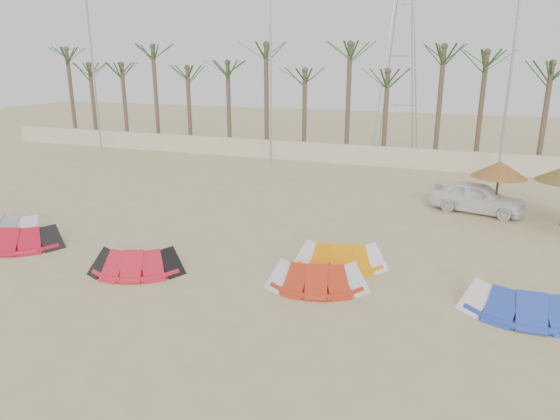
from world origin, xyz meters
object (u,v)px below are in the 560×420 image
at_px(kite_orange, 343,253).
at_px(kite_blue, 528,299).
at_px(kite_grey, 11,220).
at_px(kite_red_mid, 141,259).
at_px(kite_red_right, 320,273).
at_px(car, 477,197).
at_px(kite_red_left, 21,235).
at_px(parasol_left, 500,169).

xyz_separation_m(kite_orange, kite_blue, (5.51, -1.54, 0.00)).
height_order(kite_grey, kite_red_mid, same).
xyz_separation_m(kite_red_right, kite_blue, (5.74, 0.35, 0.00)).
bearing_deg(car, kite_red_mid, 150.86).
relative_size(kite_grey, kite_red_right, 1.08).
relative_size(kite_red_left, kite_blue, 1.11).
xyz_separation_m(kite_red_right, kite_orange, (0.24, 1.89, 0.00)).
bearing_deg(kite_orange, kite_red_left, -167.74).
relative_size(parasol_left, car, 0.60).
bearing_deg(kite_grey, kite_blue, -0.77).
height_order(parasol_left, car, parasol_left).
distance_m(kite_red_left, car, 19.03).
xyz_separation_m(kite_red_left, kite_blue, (17.06, 0.97, -0.00)).
bearing_deg(kite_grey, kite_red_mid, -11.92).
bearing_deg(parasol_left, kite_grey, -153.08).
relative_size(kite_red_right, parasol_left, 1.32).
height_order(kite_red_left, kite_red_right, same).
bearing_deg(parasol_left, kite_red_mid, -135.13).
height_order(kite_grey, car, car).
distance_m(kite_grey, kite_red_right, 13.20).
bearing_deg(kite_blue, kite_grey, 179.23).
bearing_deg(kite_orange, car, 62.84).
height_order(kite_red_mid, parasol_left, parasol_left).
distance_m(kite_blue, car, 9.80).
xyz_separation_m(kite_red_mid, parasol_left, (10.95, 10.90, 1.65)).
bearing_deg(kite_red_left, kite_grey, 146.83).
relative_size(kite_red_mid, kite_blue, 0.99).
xyz_separation_m(kite_grey, kite_blue, (18.93, -0.25, -0.00)).
relative_size(kite_blue, parasol_left, 1.39).
bearing_deg(kite_red_left, kite_red_right, 3.14).
bearing_deg(kite_red_right, car, 66.24).
distance_m(kite_blue, parasol_left, 9.74).
relative_size(kite_red_left, car, 0.92).
distance_m(kite_grey, kite_blue, 18.93).
xyz_separation_m(kite_red_mid, kite_orange, (6.00, 2.85, 0.00)).
bearing_deg(kite_red_left, kite_orange, 12.26).
relative_size(kite_blue, car, 0.83).
xyz_separation_m(kite_orange, car, (4.19, 8.17, 0.27)).
relative_size(kite_orange, car, 0.79).
bearing_deg(kite_grey, kite_red_left, -33.17).
height_order(kite_red_mid, kite_blue, same).
height_order(kite_grey, kite_red_right, same).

